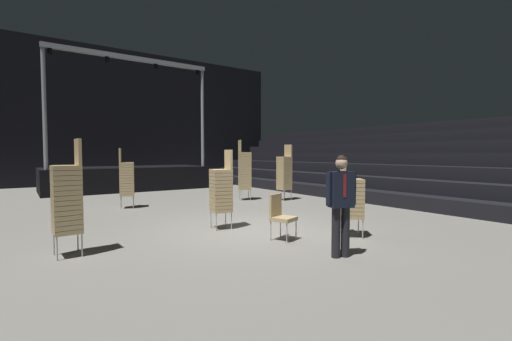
{
  "coord_description": "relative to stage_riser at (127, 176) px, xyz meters",
  "views": [
    {
      "loc": [
        -4.49,
        -6.84,
        1.79
      ],
      "look_at": [
        0.03,
        -0.32,
        1.4
      ],
      "focal_mm": 24.29,
      "sensor_mm": 36.0,
      "label": 1
    }
  ],
  "objects": [
    {
      "name": "chair_stack_mid_left",
      "position": [
        3.97,
        -7.43,
        0.41
      ],
      "size": [
        0.45,
        0.45,
        2.14
      ],
      "rotation": [
        0.0,
        0.0,
        1.59
      ],
      "color": "#B2B5BA",
      "rests_on": "ground_plane"
    },
    {
      "name": "chair_stack_mid_right",
      "position": [
        -3.78,
        -10.95,
        0.37
      ],
      "size": [
        0.46,
        0.46,
        2.05
      ],
      "rotation": [
        0.0,
        0.0,
        1.61
      ],
      "color": "#B2B5BA",
      "rests_on": "ground_plane"
    },
    {
      "name": "chair_stack_front_left",
      "position": [
        -1.54,
        -6.01,
        0.33
      ],
      "size": [
        0.55,
        0.55,
        1.96
      ],
      "rotation": [
        0.0,
        0.0,
        4.42
      ],
      "color": "#B2B5BA",
      "rests_on": "ground_plane"
    },
    {
      "name": "man_with_tie",
      "position": [
        0.07,
        -13.71,
        0.34
      ],
      "size": [
        0.57,
        0.35,
        1.76
      ],
      "rotation": [
        0.0,
        0.0,
        2.82
      ],
      "color": "black",
      "rests_on": "ground_plane"
    },
    {
      "name": "stage_riser",
      "position": [
        0.0,
        0.0,
        0.0
      ],
      "size": [
        7.52,
        3.15,
        6.25
      ],
      "color": "black",
      "rests_on": "ground_plane"
    },
    {
      "name": "chair_stack_mid_centre",
      "position": [
        1.41,
        -12.81,
        0.2
      ],
      "size": [
        0.62,
        0.62,
        1.71
      ],
      "rotation": [
        0.0,
        0.0,
        4.05
      ],
      "color": "#B2B5BA",
      "rests_on": "ground_plane"
    },
    {
      "name": "chair_stack_front_right",
      "position": [
        -0.5,
        -10.52,
        0.29
      ],
      "size": [
        0.5,
        0.5,
        1.88
      ],
      "rotation": [
        0.0,
        0.0,
        1.42
      ],
      "color": "#B2B5BA",
      "rests_on": "ground_plane"
    },
    {
      "name": "ground_plane",
      "position": [
        0.0,
        -10.88,
        -0.71
      ],
      "size": [
        22.0,
        30.0,
        0.1
      ],
      "primitive_type": "cube",
      "color": "gray"
    },
    {
      "name": "arena_end_wall",
      "position": [
        0.0,
        4.12,
        3.34
      ],
      "size": [
        22.0,
        0.3,
        8.0
      ],
      "primitive_type": "cube",
      "color": "black",
      "rests_on": "ground_plane"
    },
    {
      "name": "loose_chair_near_man",
      "position": [
        -0.01,
        -12.15,
        -0.12
      ],
      "size": [
        0.56,
        0.56,
        0.95
      ],
      "rotation": [
        0.0,
        0.0,
        3.49
      ],
      "color": "#B2B5BA",
      "rests_on": "ground_plane"
    },
    {
      "name": "bleacher_bank_right",
      "position": [
        8.38,
        -9.88,
        0.92
      ],
      "size": [
        5.25,
        24.0,
        3.15
      ],
      "rotation": [
        0.0,
        0.0,
        -1.57
      ],
      "color": "black",
      "rests_on": "ground_plane"
    },
    {
      "name": "chair_stack_rear_left",
      "position": [
        2.73,
        -6.53,
        0.5
      ],
      "size": [
        0.57,
        0.57,
        2.31
      ],
      "rotation": [
        0.0,
        0.0,
        4.33
      ],
      "color": "#B2B5BA",
      "rests_on": "ground_plane"
    }
  ]
}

